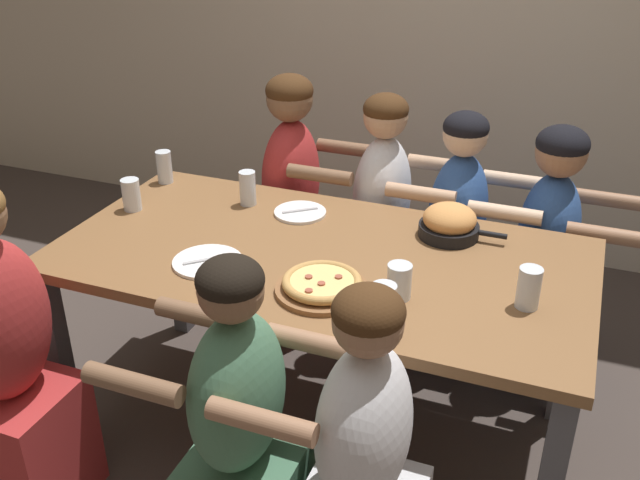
% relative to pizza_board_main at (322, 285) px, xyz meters
% --- Properties ---
extents(ground_plane, '(18.00, 18.00, 0.00)m').
position_rel_pizza_board_main_xyz_m(ground_plane, '(-0.10, 0.24, -0.82)').
color(ground_plane, '#423833').
rests_on(ground_plane, ground).
extents(dining_table, '(1.86, 0.94, 0.79)m').
position_rel_pizza_board_main_xyz_m(dining_table, '(-0.10, 0.24, -0.12)').
color(dining_table, brown).
rests_on(dining_table, ground).
extents(pizza_board_main, '(0.30, 0.30, 0.05)m').
position_rel_pizza_board_main_xyz_m(pizza_board_main, '(0.00, 0.00, 0.00)').
color(pizza_board_main, brown).
rests_on(pizza_board_main, dining_table).
extents(skillet_bowl, '(0.32, 0.22, 0.12)m').
position_rel_pizza_board_main_xyz_m(skillet_bowl, '(0.29, 0.53, 0.03)').
color(skillet_bowl, black).
rests_on(skillet_bowl, dining_table).
extents(empty_plate_a, '(0.20, 0.20, 0.02)m').
position_rel_pizza_board_main_xyz_m(empty_plate_a, '(-0.29, 0.51, -0.02)').
color(empty_plate_a, white).
rests_on(empty_plate_a, dining_table).
extents(empty_plate_b, '(0.24, 0.24, 0.02)m').
position_rel_pizza_board_main_xyz_m(empty_plate_b, '(-0.43, 0.03, -0.02)').
color(empty_plate_b, white).
rests_on(empty_plate_b, dining_table).
extents(drinking_glass_a, '(0.08, 0.08, 0.11)m').
position_rel_pizza_board_main_xyz_m(drinking_glass_a, '(0.23, 0.06, 0.03)').
color(drinking_glass_a, silver).
rests_on(drinking_glass_a, dining_table).
extents(drinking_glass_b, '(0.07, 0.07, 0.15)m').
position_rel_pizza_board_main_xyz_m(drinking_glass_b, '(0.24, -0.13, 0.04)').
color(drinking_glass_b, silver).
rests_on(drinking_glass_b, dining_table).
extents(drinking_glass_c, '(0.06, 0.06, 0.14)m').
position_rel_pizza_board_main_xyz_m(drinking_glass_c, '(-0.95, 0.59, 0.03)').
color(drinking_glass_c, silver).
rests_on(drinking_glass_c, dining_table).
extents(drinking_glass_d, '(0.07, 0.07, 0.13)m').
position_rel_pizza_board_main_xyz_m(drinking_glass_d, '(0.61, 0.15, 0.03)').
color(drinking_glass_d, silver).
rests_on(drinking_glass_d, dining_table).
extents(drinking_glass_e, '(0.07, 0.07, 0.13)m').
position_rel_pizza_board_main_xyz_m(drinking_glass_e, '(-0.92, 0.31, 0.03)').
color(drinking_glass_e, silver).
rests_on(drinking_glass_e, dining_table).
extents(drinking_glass_f, '(0.07, 0.07, 0.14)m').
position_rel_pizza_board_main_xyz_m(drinking_glass_f, '(-0.52, 0.52, 0.04)').
color(drinking_glass_f, silver).
rests_on(drinking_glass_f, dining_table).
extents(diner_near_center, '(0.51, 0.40, 1.13)m').
position_rel_pizza_board_main_xyz_m(diner_near_center, '(-0.08, -0.45, -0.31)').
color(diner_near_center, '#477556').
rests_on(diner_near_center, ground).
extents(diner_far_midright, '(0.51, 0.40, 1.14)m').
position_rel_pizza_board_main_xyz_m(diner_far_midright, '(0.25, 0.93, -0.30)').
color(diner_far_midright, '#2D5193').
rests_on(diner_far_midright, ground).
extents(diner_near_left, '(0.51, 0.40, 1.20)m').
position_rel_pizza_board_main_xyz_m(diner_near_left, '(-0.90, -0.45, -0.27)').
color(diner_near_left, '#B22D2D').
rests_on(diner_near_left, ground).
extents(diner_far_midleft, '(0.51, 0.40, 1.22)m').
position_rel_pizza_board_main_xyz_m(diner_far_midleft, '(-0.51, 0.93, -0.25)').
color(diner_far_midleft, '#B22D2D').
rests_on(diner_far_midleft, ground).
extents(diner_far_right, '(0.51, 0.40, 1.13)m').
position_rel_pizza_board_main_xyz_m(diner_far_right, '(0.62, 0.93, -0.30)').
color(diner_far_right, '#2D5193').
rests_on(diner_far_right, ground).
extents(diner_far_center, '(0.51, 0.40, 1.18)m').
position_rel_pizza_board_main_xyz_m(diner_far_center, '(-0.08, 0.93, -0.28)').
color(diner_far_center, silver).
rests_on(diner_far_center, ground).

